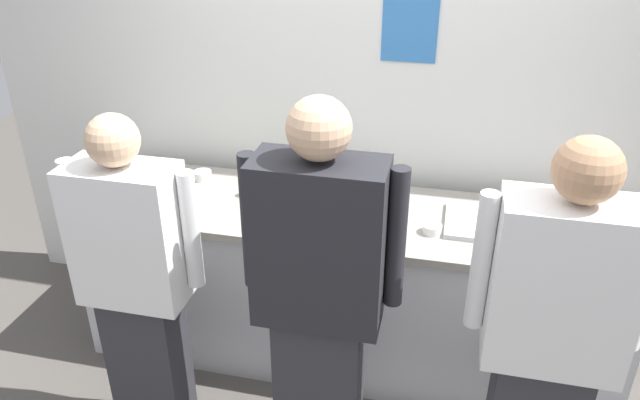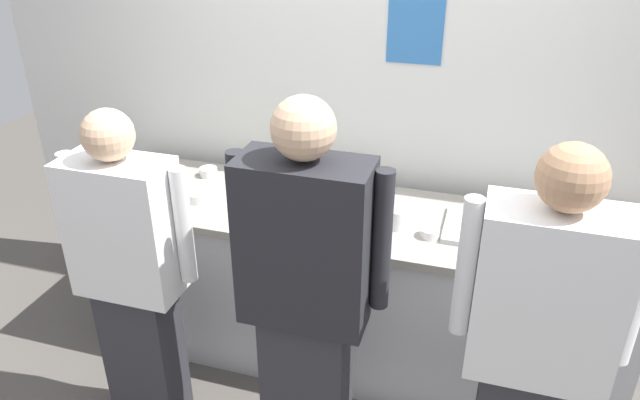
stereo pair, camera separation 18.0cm
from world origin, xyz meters
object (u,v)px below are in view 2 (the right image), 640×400
object	(u,v)px
chef_near_left	(132,274)
squeeze_bottle_secondary	(272,194)
plate_stack_front	(201,192)
sheet_tray	(500,231)
chef_far_right	(535,352)
ramekin_red_sauce	(430,232)
deli_cup	(396,219)
squeeze_bottle_primary	(594,229)
ramekin_green_sauce	(568,223)
ramekin_yellow_sauce	(136,186)
chef_center	(306,298)
ramekin_orange_sauce	(208,172)
mixing_bowl_steel	(334,199)
squeeze_bottle_spare	(260,180)

from	to	relation	value
chef_near_left	squeeze_bottle_secondary	xyz separation A→B (m)	(0.41, 0.62, 0.15)
plate_stack_front	sheet_tray	distance (m)	1.49
sheet_tray	chef_far_right	bearing A→B (deg)	-78.93
ramekin_red_sauce	deli_cup	bearing A→B (deg)	166.85
squeeze_bottle_primary	ramekin_green_sauce	bearing A→B (deg)	117.91
ramekin_green_sauce	ramekin_red_sauce	bearing A→B (deg)	-155.31
deli_cup	ramekin_red_sauce	bearing A→B (deg)	-13.15
chef_far_right	ramekin_yellow_sauce	bearing A→B (deg)	161.30
chef_center	ramekin_orange_sauce	xyz separation A→B (m)	(-0.87, 0.93, 0.01)
ramekin_green_sauce	plate_stack_front	bearing A→B (deg)	-173.06
chef_near_left	ramekin_green_sauce	xyz separation A→B (m)	(1.80, 0.87, 0.08)
squeeze_bottle_primary	ramekin_red_sauce	bearing A→B (deg)	-170.13
ramekin_orange_sauce	chef_far_right	bearing A→B (deg)	-29.00
chef_near_left	mixing_bowl_steel	size ratio (longest dim) A/B	3.99
chef_center	ramekin_green_sauce	size ratio (longest dim) A/B	15.81
mixing_bowl_steel	ramekin_red_sauce	distance (m)	0.52
ramekin_yellow_sauce	plate_stack_front	bearing A→B (deg)	5.53
plate_stack_front	ramekin_green_sauce	size ratio (longest dim) A/B	1.87
chef_center	ramekin_orange_sauce	world-z (taller)	chef_center
mixing_bowl_steel	ramekin_yellow_sauce	xyz separation A→B (m)	(-1.04, -0.11, -0.03)
chef_far_right	squeeze_bottle_spare	distance (m)	1.59
plate_stack_front	squeeze_bottle_spare	size ratio (longest dim) A/B	1.14
chef_center	mixing_bowl_steel	size ratio (longest dim) A/B	4.34
chef_far_right	ramekin_yellow_sauce	size ratio (longest dim) A/B	17.83
squeeze_bottle_spare	sheet_tray	bearing A→B (deg)	-2.28
plate_stack_front	ramekin_yellow_sauce	distance (m)	0.36
squeeze_bottle_secondary	ramekin_orange_sauce	distance (m)	0.55
mixing_bowl_steel	ramekin_red_sauce	world-z (taller)	mixing_bowl_steel
chef_far_right	squeeze_bottle_secondary	xyz separation A→B (m)	(-1.24, 0.68, 0.10)
ramekin_orange_sauce	ramekin_yellow_sauce	bearing A→B (deg)	-135.48
mixing_bowl_steel	squeeze_bottle_primary	world-z (taller)	squeeze_bottle_primary
squeeze_bottle_primary	squeeze_bottle_spare	size ratio (longest dim) A/B	1.05
chef_far_right	deli_cup	xyz separation A→B (m)	(-0.62, 0.69, 0.06)
plate_stack_front	squeeze_bottle_spare	bearing A→B (deg)	21.56
ramekin_yellow_sauce	sheet_tray	bearing A→B (deg)	3.06
plate_stack_front	ramekin_red_sauce	bearing A→B (deg)	-3.01
chef_far_right	sheet_tray	xyz separation A→B (m)	(-0.15, 0.77, 0.03)
plate_stack_front	squeeze_bottle_primary	distance (m)	1.88
sheet_tray	squeeze_bottle_primary	distance (m)	0.40
ramekin_yellow_sauce	chef_far_right	bearing A→B (deg)	-18.70
ramekin_green_sauce	ramekin_yellow_sauce	distance (m)	2.16
squeeze_bottle_secondary	ramekin_green_sauce	xyz separation A→B (m)	(1.39, 0.24, -0.06)
squeeze_bottle_secondary	ramekin_green_sauce	world-z (taller)	squeeze_bottle_secondary
squeeze_bottle_secondary	ramekin_red_sauce	bearing A→B (deg)	-2.64
squeeze_bottle_spare	ramekin_green_sauce	world-z (taller)	squeeze_bottle_spare
sheet_tray	deli_cup	bearing A→B (deg)	-169.36
chef_near_left	mixing_bowl_steel	bearing A→B (deg)	46.43
plate_stack_front	squeeze_bottle_secondary	xyz separation A→B (m)	(0.40, -0.03, 0.06)
squeeze_bottle_secondary	ramekin_green_sauce	size ratio (longest dim) A/B	1.68
squeeze_bottle_primary	deli_cup	xyz separation A→B (m)	(-0.86, -0.08, -0.04)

